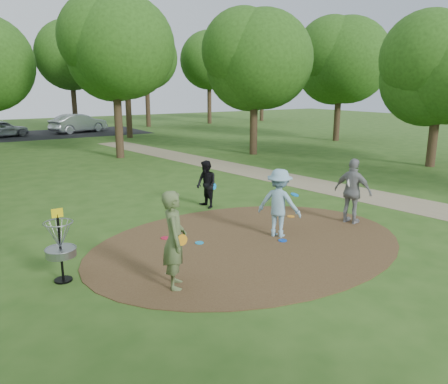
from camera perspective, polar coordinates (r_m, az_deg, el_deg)
ground at (r=11.16m, az=3.36°, el=-6.72°), size 100.00×100.00×0.00m
dirt_clearing at (r=11.16m, az=3.36°, el=-6.68°), size 8.40×8.40×0.02m
footpath at (r=16.89m, az=17.33°, el=-0.25°), size 7.55×39.89×0.01m
parking_lot at (r=39.49m, az=-20.81°, el=7.14°), size 14.00×8.00×0.01m
player_observer_with_disc at (r=8.56m, az=-6.49°, el=-6.24°), size 0.73×0.85×1.97m
player_throwing_with_disc at (r=11.48m, az=7.21°, el=-1.47°), size 1.29×1.35×1.82m
player_walking_with_disc at (r=14.20m, az=-2.32°, el=1.00°), size 0.66×0.77×1.55m
player_waiting_with_disc at (r=13.03m, az=16.47°, el=0.08°), size 0.75×1.20×1.90m
disc_ground_cyan at (r=11.13m, az=-3.24°, el=-6.64°), size 0.22×0.22×0.02m
disc_ground_blue at (r=11.37m, az=7.66°, el=-6.29°), size 0.22×0.22×0.02m
disc_ground_red at (r=11.55m, az=-7.71°, el=-5.96°), size 0.22×0.22×0.02m
car_left at (r=38.31m, az=-27.08°, el=7.37°), size 4.23×2.75×1.34m
car_right at (r=39.81m, az=-18.46°, el=8.52°), size 5.12×3.28×1.59m
disc_ground_orange at (r=13.45m, az=8.73°, el=-3.16°), size 0.22×0.22×0.02m
disc_golf_basket at (r=9.39m, az=-20.66°, el=-5.95°), size 0.63×0.63×1.54m
tree_ring at (r=20.61m, az=-9.26°, el=16.98°), size 37.74×45.10×8.88m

